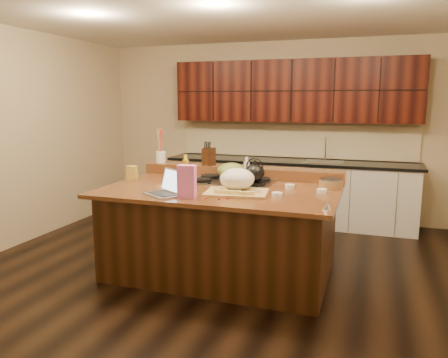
% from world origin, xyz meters
% --- Properties ---
extents(room, '(5.52, 5.02, 2.72)m').
position_xyz_m(room, '(0.00, 0.00, 1.35)').
color(room, black).
rests_on(room, ground).
extents(island, '(2.40, 1.60, 0.92)m').
position_xyz_m(island, '(0.00, 0.00, 0.46)').
color(island, black).
rests_on(island, ground).
extents(back_ledge, '(2.40, 0.30, 0.12)m').
position_xyz_m(back_ledge, '(0.00, 0.70, 0.98)').
color(back_ledge, black).
rests_on(back_ledge, island).
extents(cooktop, '(0.92, 0.52, 0.05)m').
position_xyz_m(cooktop, '(0.00, 0.30, 0.94)').
color(cooktop, gray).
rests_on(cooktop, island).
extents(back_counter, '(3.70, 0.66, 2.40)m').
position_xyz_m(back_counter, '(0.30, 2.23, 0.98)').
color(back_counter, silver).
rests_on(back_counter, ground).
extents(kettle, '(0.23, 0.23, 0.19)m').
position_xyz_m(kettle, '(0.30, 0.17, 1.06)').
color(kettle, black).
rests_on(kettle, cooktop).
extents(green_bowl, '(0.42, 0.42, 0.17)m').
position_xyz_m(green_bowl, '(0.00, 0.30, 1.05)').
color(green_bowl, olive).
rests_on(green_bowl, cooktop).
extents(laptop, '(0.44, 0.42, 0.24)m').
position_xyz_m(laptop, '(-0.38, -0.52, 0.98)').
color(laptop, '#B7B7BC').
rests_on(laptop, island).
extents(oil_bottle, '(0.08, 0.08, 0.27)m').
position_xyz_m(oil_bottle, '(-0.43, 0.02, 1.06)').
color(oil_bottle, '#C58A22').
rests_on(oil_bottle, island).
extents(vinegar_bottle, '(0.07, 0.07, 0.25)m').
position_xyz_m(vinegar_bottle, '(0.20, 0.23, 1.04)').
color(vinegar_bottle, silver).
rests_on(vinegar_bottle, island).
extents(wooden_tray, '(0.65, 0.52, 0.24)m').
position_xyz_m(wooden_tray, '(0.22, -0.20, 1.03)').
color(wooden_tray, tan).
rests_on(wooden_tray, island).
extents(ramekin_a, '(0.11, 0.11, 0.04)m').
position_xyz_m(ramekin_a, '(0.64, -0.28, 0.94)').
color(ramekin_a, white).
rests_on(ramekin_a, island).
extents(ramekin_b, '(0.12, 0.12, 0.04)m').
position_xyz_m(ramekin_b, '(1.02, 0.03, 0.94)').
color(ramekin_b, white).
rests_on(ramekin_b, island).
extents(ramekin_c, '(0.12, 0.12, 0.04)m').
position_xyz_m(ramekin_c, '(0.68, 0.16, 0.94)').
color(ramekin_c, white).
rests_on(ramekin_c, island).
extents(strainer_bowl, '(0.27, 0.27, 0.09)m').
position_xyz_m(strainer_bowl, '(1.08, 0.27, 0.97)').
color(strainer_bowl, '#996B3F').
rests_on(strainer_bowl, island).
extents(kitchen_timer, '(0.11, 0.11, 0.07)m').
position_xyz_m(kitchen_timer, '(1.13, -0.60, 0.96)').
color(kitchen_timer, silver).
rests_on(kitchen_timer, island).
extents(pink_bag, '(0.17, 0.10, 0.31)m').
position_xyz_m(pink_bag, '(-0.15, -0.58, 1.07)').
color(pink_bag, '#F975D1').
rests_on(pink_bag, island).
extents(candy_plate, '(0.22, 0.22, 0.01)m').
position_xyz_m(candy_plate, '(-0.39, -0.32, 0.93)').
color(candy_plate, white).
rests_on(candy_plate, island).
extents(package_box, '(0.12, 0.09, 0.16)m').
position_xyz_m(package_box, '(-1.14, 0.10, 1.00)').
color(package_box, gold).
rests_on(package_box, island).
extents(utensil_crock, '(0.13, 0.13, 0.14)m').
position_xyz_m(utensil_crock, '(-1.07, 0.70, 1.11)').
color(utensil_crock, white).
rests_on(utensil_crock, back_ledge).
extents(knife_block, '(0.13, 0.18, 0.21)m').
position_xyz_m(knife_block, '(-0.42, 0.70, 1.14)').
color(knife_block, black).
rests_on(knife_block, back_ledge).
extents(gumdrop_0, '(0.02, 0.02, 0.02)m').
position_xyz_m(gumdrop_0, '(-0.02, -0.50, 0.93)').
color(gumdrop_0, red).
rests_on(gumdrop_0, island).
extents(gumdrop_1, '(0.02, 0.02, 0.02)m').
position_xyz_m(gumdrop_1, '(-0.24, -0.55, 0.93)').
color(gumdrop_1, '#198C26').
rests_on(gumdrop_1, island).
extents(gumdrop_2, '(0.02, 0.02, 0.02)m').
position_xyz_m(gumdrop_2, '(-0.26, -0.46, 0.93)').
color(gumdrop_2, red).
rests_on(gumdrop_2, island).
extents(gumdrop_3, '(0.02, 0.02, 0.02)m').
position_xyz_m(gumdrop_3, '(-0.25, -0.46, 0.93)').
color(gumdrop_3, '#198C26').
rests_on(gumdrop_3, island).
extents(gumdrop_4, '(0.02, 0.02, 0.02)m').
position_xyz_m(gumdrop_4, '(0.22, -0.51, 0.93)').
color(gumdrop_4, red).
rests_on(gumdrop_4, island).
extents(gumdrop_5, '(0.02, 0.02, 0.02)m').
position_xyz_m(gumdrop_5, '(-0.15, -0.53, 0.93)').
color(gumdrop_5, '#198C26').
rests_on(gumdrop_5, island).
extents(gumdrop_6, '(0.02, 0.02, 0.02)m').
position_xyz_m(gumdrop_6, '(0.16, -0.56, 0.93)').
color(gumdrop_6, red).
rests_on(gumdrop_6, island).
extents(gumdrop_7, '(0.02, 0.02, 0.02)m').
position_xyz_m(gumdrop_7, '(-0.16, -0.49, 0.93)').
color(gumdrop_7, '#198C26').
rests_on(gumdrop_7, island).
extents(gumdrop_8, '(0.02, 0.02, 0.02)m').
position_xyz_m(gumdrop_8, '(-0.05, -0.41, 0.93)').
color(gumdrop_8, red).
rests_on(gumdrop_8, island).
extents(gumdrop_9, '(0.02, 0.02, 0.02)m').
position_xyz_m(gumdrop_9, '(0.21, -0.48, 0.93)').
color(gumdrop_9, '#198C26').
rests_on(gumdrop_9, island).
extents(gumdrop_10, '(0.02, 0.02, 0.02)m').
position_xyz_m(gumdrop_10, '(0.03, -0.56, 0.93)').
color(gumdrop_10, red).
rests_on(gumdrop_10, island).
extents(gumdrop_11, '(0.02, 0.02, 0.02)m').
position_xyz_m(gumdrop_11, '(-0.11, -0.42, 0.93)').
color(gumdrop_11, '#198C26').
rests_on(gumdrop_11, island).
extents(gumdrop_12, '(0.02, 0.02, 0.02)m').
position_xyz_m(gumdrop_12, '(-0.10, -0.54, 0.93)').
color(gumdrop_12, red).
rests_on(gumdrop_12, island).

